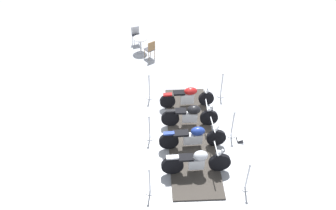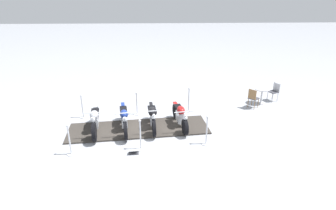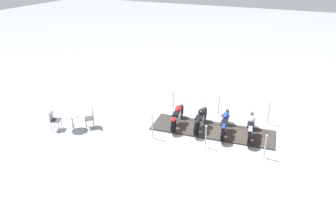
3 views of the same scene
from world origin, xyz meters
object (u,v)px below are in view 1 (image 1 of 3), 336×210
(motorcycle_chrome, at_px, (197,161))
(stanchion_right_rear, at_px, (221,89))
(motorcycle_navy, at_px, (194,137))
(stanchion_right_mid, at_px, (232,128))
(stanchion_left_mid, at_px, (150,131))
(motorcycle_maroon, at_px, (188,97))
(motorcycle_black, at_px, (191,115))
(stanchion_right_front, at_px, (247,180))
(info_placard, at_px, (240,139))
(cafe_chair_near_table, at_px, (136,34))
(stanchion_left_rear, at_px, (149,90))
(stanchion_left_front, at_px, (150,184))
(cafe_table, at_px, (140,41))
(cafe_chair_across_table, at_px, (150,49))

(motorcycle_chrome, relative_size, stanchion_right_rear, 2.01)
(motorcycle_navy, xyz_separation_m, stanchion_right_mid, (0.70, -1.39, -0.17))
(stanchion_right_mid, relative_size, stanchion_left_mid, 1.09)
(motorcycle_maroon, bearing_deg, motorcycle_navy, -94.04)
(motorcycle_navy, relative_size, motorcycle_maroon, 1.08)
(motorcycle_black, bearing_deg, stanchion_right_front, -62.73)
(motorcycle_black, height_order, stanchion_right_mid, stanchion_right_mid)
(motorcycle_chrome, xyz_separation_m, stanchion_right_mid, (1.80, -1.29, -0.18))
(stanchion_left_mid, height_order, info_placard, stanchion_left_mid)
(motorcycle_chrome, relative_size, motorcycle_black, 1.06)
(motorcycle_navy, bearing_deg, stanchion_right_mid, 17.89)
(cafe_chair_near_table, bearing_deg, motorcycle_chrome, -3.02)
(stanchion_right_front, height_order, stanchion_right_rear, stanchion_right_front)
(motorcycle_maroon, height_order, stanchion_left_rear, stanchion_left_rear)
(stanchion_left_front, height_order, cafe_table, stanchion_left_front)
(stanchion_right_front, distance_m, cafe_chair_near_table, 9.91)
(motorcycle_maroon, bearing_deg, cafe_table, 109.84)
(stanchion_right_front, height_order, stanchion_right_mid, stanchion_right_mid)
(stanchion_left_front, bearing_deg, stanchion_right_front, -84.24)
(stanchion_right_mid, relative_size, stanchion_left_rear, 1.00)
(motorcycle_maroon, relative_size, info_placard, 6.01)
(stanchion_right_rear, bearing_deg, motorcycle_navy, 159.16)
(cafe_chair_across_table, bearing_deg, stanchion_right_rear, -171.93)
(motorcycle_black, distance_m, cafe_chair_across_table, 5.08)
(info_placard, bearing_deg, stanchion_left_rear, -128.89)
(motorcycle_chrome, relative_size, motorcycle_maroon, 1.04)
(stanchion_left_front, xyz_separation_m, cafe_table, (8.35, 1.27, 0.21))
(info_placard, xyz_separation_m, cafe_chair_across_table, (5.33, 3.73, 0.47))
(stanchion_right_mid, relative_size, stanchion_right_rear, 1.02)
(stanchion_right_front, height_order, stanchion_left_front, stanchion_right_front)
(cafe_chair_near_table, bearing_deg, stanchion_left_front, -13.19)
(cafe_table, bearing_deg, stanchion_right_front, -152.33)
(stanchion_right_mid, distance_m, cafe_chair_near_table, 7.77)
(motorcycle_navy, relative_size, cafe_table, 3.08)
(stanchion_right_mid, distance_m, stanchion_left_front, 3.79)
(stanchion_right_rear, bearing_deg, motorcycle_black, 146.95)
(stanchion_right_front, height_order, cafe_chair_near_table, stanchion_right_front)
(motorcycle_maroon, relative_size, stanchion_right_mid, 1.89)
(stanchion_left_rear, relative_size, cafe_chair_near_table, 1.26)
(motorcycle_navy, relative_size, cafe_chair_near_table, 2.56)
(stanchion_left_front, bearing_deg, cafe_chair_across_table, 5.35)
(motorcycle_black, bearing_deg, stanchion_left_mid, -159.19)
(stanchion_right_rear, relative_size, cafe_chair_near_table, 1.23)
(motorcycle_navy, distance_m, stanchion_left_rear, 3.28)
(motorcycle_navy, distance_m, stanchion_left_mid, 1.62)
(stanchion_left_mid, bearing_deg, motorcycle_navy, -104.30)
(motorcycle_black, height_order, cafe_table, motorcycle_black)
(stanchion_right_mid, relative_size, cafe_chair_near_table, 1.26)
(motorcycle_maroon, distance_m, cafe_chair_across_table, 4.02)
(stanchion_right_mid, height_order, stanchion_left_rear, stanchion_left_rear)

